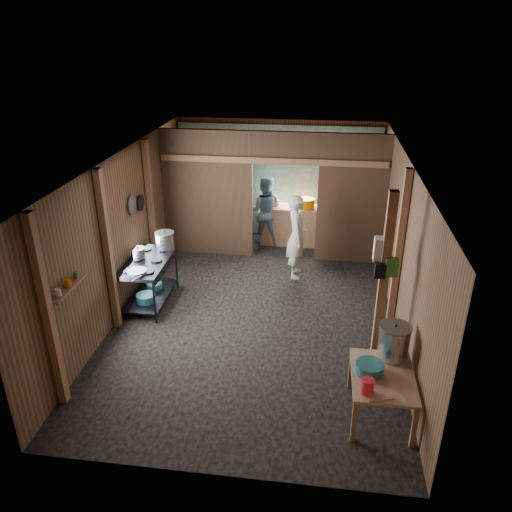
# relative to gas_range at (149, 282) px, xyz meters

# --- Properties ---
(floor) EXTENTS (4.50, 7.00, 0.00)m
(floor) POSITION_rel_gas_range_xyz_m (1.88, 0.02, -0.41)
(floor) COLOR black
(floor) RESTS_ON ground
(ceiling) EXTENTS (4.50, 7.00, 0.00)m
(ceiling) POSITION_rel_gas_range_xyz_m (1.88, 0.02, 2.19)
(ceiling) COLOR #46413A
(ceiling) RESTS_ON ground
(wall_back) EXTENTS (4.50, 0.00, 2.60)m
(wall_back) POSITION_rel_gas_range_xyz_m (1.88, 3.52, 0.89)
(wall_back) COLOR brown
(wall_back) RESTS_ON ground
(wall_front) EXTENTS (4.50, 0.00, 2.60)m
(wall_front) POSITION_rel_gas_range_xyz_m (1.88, -3.48, 0.89)
(wall_front) COLOR brown
(wall_front) RESTS_ON ground
(wall_left) EXTENTS (0.00, 7.00, 2.60)m
(wall_left) POSITION_rel_gas_range_xyz_m (-0.37, 0.02, 0.89)
(wall_left) COLOR brown
(wall_left) RESTS_ON ground
(wall_right) EXTENTS (0.00, 7.00, 2.60)m
(wall_right) POSITION_rel_gas_range_xyz_m (4.13, 0.02, 0.89)
(wall_right) COLOR brown
(wall_right) RESTS_ON ground
(partition_left) EXTENTS (1.85, 0.10, 2.60)m
(partition_left) POSITION_rel_gas_range_xyz_m (0.55, 2.22, 0.89)
(partition_left) COLOR brown
(partition_left) RESTS_ON floor
(partition_right) EXTENTS (1.35, 0.10, 2.60)m
(partition_right) POSITION_rel_gas_range_xyz_m (3.46, 2.22, 0.89)
(partition_right) COLOR brown
(partition_right) RESTS_ON floor
(partition_header) EXTENTS (1.30, 0.10, 0.60)m
(partition_header) POSITION_rel_gas_range_xyz_m (2.13, 2.22, 1.89)
(partition_header) COLOR brown
(partition_header) RESTS_ON wall_back
(turquoise_panel) EXTENTS (4.40, 0.06, 2.50)m
(turquoise_panel) POSITION_rel_gas_range_xyz_m (1.88, 3.46, 0.84)
(turquoise_panel) COLOR #8FC5C6
(turquoise_panel) RESTS_ON wall_back
(back_counter) EXTENTS (1.20, 0.50, 0.85)m
(back_counter) POSITION_rel_gas_range_xyz_m (2.18, 2.97, 0.02)
(back_counter) COLOR #8D684F
(back_counter) RESTS_ON floor
(wall_clock) EXTENTS (0.20, 0.03, 0.20)m
(wall_clock) POSITION_rel_gas_range_xyz_m (2.13, 3.42, 1.49)
(wall_clock) COLOR beige
(wall_clock) RESTS_ON wall_back
(post_left_a) EXTENTS (0.10, 0.12, 2.60)m
(post_left_a) POSITION_rel_gas_range_xyz_m (-0.30, -2.58, 0.89)
(post_left_a) COLOR #8D684F
(post_left_a) RESTS_ON floor
(post_left_b) EXTENTS (0.10, 0.12, 2.60)m
(post_left_b) POSITION_rel_gas_range_xyz_m (-0.30, -0.78, 0.89)
(post_left_b) COLOR #8D684F
(post_left_b) RESTS_ON floor
(post_left_c) EXTENTS (0.10, 0.12, 2.60)m
(post_left_c) POSITION_rel_gas_range_xyz_m (-0.30, 1.22, 0.89)
(post_left_c) COLOR #8D684F
(post_left_c) RESTS_ON floor
(post_right) EXTENTS (0.10, 0.12, 2.60)m
(post_right) POSITION_rel_gas_range_xyz_m (4.06, -0.18, 0.89)
(post_right) COLOR #8D684F
(post_right) RESTS_ON floor
(post_free) EXTENTS (0.12, 0.12, 2.60)m
(post_free) POSITION_rel_gas_range_xyz_m (3.73, -1.28, 0.89)
(post_free) COLOR #8D684F
(post_free) RESTS_ON floor
(cross_beam) EXTENTS (4.40, 0.12, 0.12)m
(cross_beam) POSITION_rel_gas_range_xyz_m (1.88, 2.17, 1.64)
(cross_beam) COLOR #8D684F
(cross_beam) RESTS_ON wall_left
(pan_lid_big) EXTENTS (0.03, 0.34, 0.34)m
(pan_lid_big) POSITION_rel_gas_range_xyz_m (-0.33, 0.42, 1.24)
(pan_lid_big) COLOR slate
(pan_lid_big) RESTS_ON wall_left
(pan_lid_small) EXTENTS (0.03, 0.30, 0.30)m
(pan_lid_small) POSITION_rel_gas_range_xyz_m (-0.33, 0.82, 1.14)
(pan_lid_small) COLOR black
(pan_lid_small) RESTS_ON wall_left
(wall_shelf) EXTENTS (0.14, 0.80, 0.03)m
(wall_shelf) POSITION_rel_gas_range_xyz_m (-0.27, -2.08, 0.99)
(wall_shelf) COLOR #8D684F
(wall_shelf) RESTS_ON wall_left
(jar_white) EXTENTS (0.07, 0.07, 0.10)m
(jar_white) POSITION_rel_gas_range_xyz_m (-0.27, -2.33, 1.06)
(jar_white) COLOR beige
(jar_white) RESTS_ON wall_shelf
(jar_yellow) EXTENTS (0.08, 0.08, 0.10)m
(jar_yellow) POSITION_rel_gas_range_xyz_m (-0.27, -2.08, 1.06)
(jar_yellow) COLOR #D16B00
(jar_yellow) RESTS_ON wall_shelf
(jar_green) EXTENTS (0.06, 0.06, 0.10)m
(jar_green) POSITION_rel_gas_range_xyz_m (-0.27, -1.86, 1.06)
(jar_green) COLOR #337735
(jar_green) RESTS_ON wall_shelf
(bag_white) EXTENTS (0.22, 0.15, 0.32)m
(bag_white) POSITION_rel_gas_range_xyz_m (3.68, -1.20, 1.37)
(bag_white) COLOR beige
(bag_white) RESTS_ON post_free
(bag_green) EXTENTS (0.16, 0.12, 0.24)m
(bag_green) POSITION_rel_gas_range_xyz_m (3.80, -1.34, 1.19)
(bag_green) COLOR #337735
(bag_green) RESTS_ON post_free
(bag_black) EXTENTS (0.14, 0.10, 0.20)m
(bag_black) POSITION_rel_gas_range_xyz_m (3.66, -1.36, 1.14)
(bag_black) COLOR black
(bag_black) RESTS_ON post_free
(gas_range) EXTENTS (0.71, 1.38, 0.82)m
(gas_range) POSITION_rel_gas_range_xyz_m (0.00, 0.00, 0.00)
(gas_range) COLOR black
(gas_range) RESTS_ON floor
(prep_table) EXTENTS (0.75, 1.03, 0.61)m
(prep_table) POSITION_rel_gas_range_xyz_m (3.71, -2.29, -0.10)
(prep_table) COLOR tan
(prep_table) RESTS_ON floor
(stove_pot_large) EXTENTS (0.44, 0.44, 0.34)m
(stove_pot_large) POSITION_rel_gas_range_xyz_m (0.17, 0.51, 0.56)
(stove_pot_large) COLOR #BCBCBC
(stove_pot_large) RESTS_ON gas_range
(stove_pot_med) EXTENTS (0.27, 0.27, 0.21)m
(stove_pot_med) POSITION_rel_gas_range_xyz_m (-0.17, 0.06, 0.49)
(stove_pot_med) COLOR #BCBCBC
(stove_pot_med) RESTS_ON gas_range
(frying_pan) EXTENTS (0.48, 0.61, 0.07)m
(frying_pan) POSITION_rel_gas_range_xyz_m (0.00, -0.48, 0.43)
(frying_pan) COLOR slate
(frying_pan) RESTS_ON gas_range
(blue_tub_front) EXTENTS (0.32, 0.32, 0.13)m
(blue_tub_front) POSITION_rel_gas_range_xyz_m (0.00, -0.24, -0.18)
(blue_tub_front) COLOR #256C71
(blue_tub_front) RESTS_ON gas_range
(blue_tub_back) EXTENTS (0.28, 0.28, 0.11)m
(blue_tub_back) POSITION_rel_gas_range_xyz_m (0.00, 0.23, -0.19)
(blue_tub_back) COLOR #256C71
(blue_tub_back) RESTS_ON gas_range
(stock_pot) EXTENTS (0.49, 0.49, 0.47)m
(stock_pot) POSITION_rel_gas_range_xyz_m (3.85, -1.90, 0.42)
(stock_pot) COLOR #BCBCBC
(stock_pot) RESTS_ON prep_table
(wash_basin) EXTENTS (0.42, 0.42, 0.13)m
(wash_basin) POSITION_rel_gas_range_xyz_m (3.55, -2.26, 0.27)
(wash_basin) COLOR #256C71
(wash_basin) RESTS_ON prep_table
(pink_bucket) EXTENTS (0.17, 0.17, 0.18)m
(pink_bucket) POSITION_rel_gas_range_xyz_m (3.49, -2.63, 0.29)
(pink_bucket) COLOR red
(pink_bucket) RESTS_ON prep_table
(knife) EXTENTS (0.29, 0.14, 0.01)m
(knife) POSITION_rel_gas_range_xyz_m (3.65, -2.75, 0.21)
(knife) COLOR #BCBCBC
(knife) RESTS_ON prep_table
(yellow_tub) EXTENTS (0.35, 0.35, 0.19)m
(yellow_tub) POSITION_rel_gas_range_xyz_m (2.55, 2.97, 0.54)
(yellow_tub) COLOR #D16B00
(yellow_tub) RESTS_ON back_counter
(red_cup) EXTENTS (0.12, 0.12, 0.14)m
(red_cup) POSITION_rel_gas_range_xyz_m (1.89, 2.97, 0.51)
(red_cup) COLOR #CA6132
(red_cup) RESTS_ON back_counter
(cook) EXTENTS (0.42, 0.61, 1.62)m
(cook) POSITION_rel_gas_range_xyz_m (2.44, 1.40, 0.40)
(cook) COLOR silver
(cook) RESTS_ON floor
(worker_back) EXTENTS (0.76, 0.60, 1.51)m
(worker_back) POSITION_rel_gas_range_xyz_m (1.66, 2.90, 0.35)
(worker_back) COLOR slate
(worker_back) RESTS_ON floor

